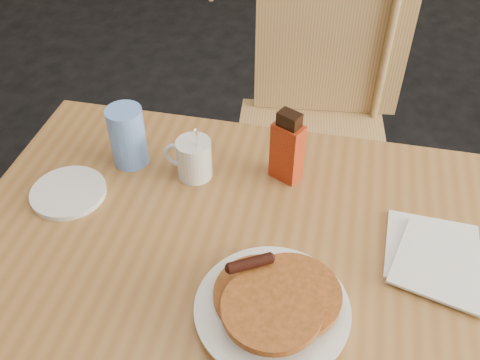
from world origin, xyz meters
name	(u,v)px	position (x,y,z in m)	size (l,w,h in m)	color
main_table	(259,267)	(0.02, -0.06, 0.71)	(1.27, 0.92, 0.75)	olive
chair_main_far	(321,101)	(0.01, 0.69, 0.61)	(0.54, 0.54, 1.01)	tan
pancake_plate	(273,304)	(0.08, -0.18, 0.77)	(0.26, 0.26, 0.08)	silver
coffee_mug	(193,158)	(-0.18, 0.12, 0.80)	(0.11, 0.08, 0.14)	silver
syrup_bottle	(287,148)	(0.02, 0.17, 0.83)	(0.07, 0.06, 0.17)	maroon
napkin_stack	(439,258)	(0.34, 0.02, 0.76)	(0.21, 0.22, 0.01)	silver
blue_tumbler	(128,136)	(-0.33, 0.12, 0.82)	(0.08, 0.08, 0.14)	#618CE4
side_saucer	(68,192)	(-0.40, -0.02, 0.76)	(0.16, 0.16, 0.01)	silver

